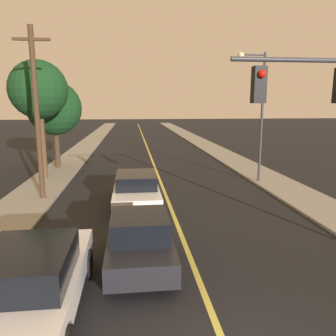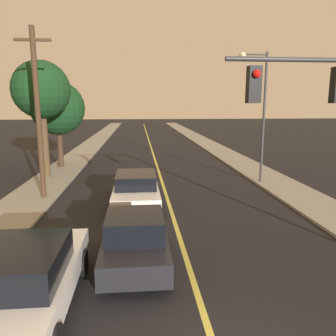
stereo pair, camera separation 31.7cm
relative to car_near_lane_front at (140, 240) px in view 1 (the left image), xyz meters
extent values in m
cube|color=black|center=(1.49, 31.60, -0.76)|extent=(10.62, 80.00, 0.01)
cube|color=#D1C14C|center=(1.49, 31.60, -0.75)|extent=(0.16, 76.00, 0.00)
cube|color=gray|center=(-5.07, 31.60, -0.70)|extent=(2.50, 80.00, 0.12)
cube|color=gray|center=(8.05, 31.60, -0.70)|extent=(2.50, 80.00, 0.12)
cube|color=black|center=(0.00, 0.04, -0.15)|extent=(1.77, 3.84, 0.60)
cube|color=black|center=(0.00, -0.11, 0.46)|extent=(1.56, 1.73, 0.63)
cylinder|color=black|center=(-0.84, 1.23, -0.45)|extent=(0.22, 0.62, 0.62)
cylinder|color=black|center=(0.84, 1.23, -0.45)|extent=(0.22, 0.62, 0.62)
cylinder|color=black|center=(-0.84, -1.15, -0.45)|extent=(0.22, 0.62, 0.62)
cylinder|color=black|center=(0.84, -1.15, -0.45)|extent=(0.22, 0.62, 0.62)
cube|color=white|center=(0.00, 5.75, -0.13)|extent=(1.97, 5.01, 0.57)
cube|color=black|center=(0.00, 5.55, 0.45)|extent=(1.73, 2.25, 0.58)
cylinder|color=black|center=(-0.93, 7.30, -0.41)|extent=(0.22, 0.71, 0.71)
cylinder|color=black|center=(0.93, 7.30, -0.41)|extent=(0.22, 0.71, 0.71)
cylinder|color=black|center=(-0.93, 4.19, -0.41)|extent=(0.22, 0.71, 0.71)
cylinder|color=black|center=(0.93, 4.19, -0.41)|extent=(0.22, 0.71, 0.71)
cube|color=white|center=(-2.34, -2.01, -0.09)|extent=(1.97, 4.90, 0.60)
cube|color=black|center=(-2.34, -2.21, 0.53)|extent=(1.73, 2.20, 0.64)
cylinder|color=black|center=(-3.27, -0.49, -0.39)|extent=(0.22, 0.74, 0.74)
cylinder|color=black|center=(-1.40, -0.49, -0.39)|extent=(0.22, 0.74, 0.74)
cylinder|color=#333338|center=(4.74, -0.54, 4.81)|extent=(4.92, 0.12, 0.12)
cube|color=black|center=(3.01, -0.54, 4.20)|extent=(0.32, 0.28, 0.90)
sphere|color=red|center=(3.01, -0.72, 4.45)|extent=(0.20, 0.20, 0.20)
cylinder|color=#333338|center=(7.15, 9.24, 2.94)|extent=(0.14, 0.14, 7.17)
cylinder|color=#333338|center=(6.47, 9.24, 6.37)|extent=(1.36, 0.09, 0.09)
sphere|color=beige|center=(5.79, 9.24, 6.32)|extent=(0.36, 0.36, 0.36)
cylinder|color=#422D1E|center=(-4.42, 6.99, 3.24)|extent=(0.24, 0.24, 7.77)
cube|color=#422D1E|center=(-4.42, 6.99, 6.53)|extent=(1.60, 0.12, 0.12)
cylinder|color=#4C3823|center=(-5.50, 11.65, 1.38)|extent=(0.41, 0.41, 4.05)
sphere|color=#143819|center=(-5.50, 11.65, 4.59)|extent=(3.38, 3.38, 3.38)
cylinder|color=#3D2B1C|center=(-5.38, 14.95, 0.77)|extent=(0.38, 0.38, 2.84)
sphere|color=#143819|center=(-5.38, 14.95, 3.49)|extent=(3.70, 3.70, 3.70)
camera|label=1|loc=(-0.18, -8.64, 3.72)|focal=35.00mm
camera|label=2|loc=(0.13, -8.67, 3.72)|focal=35.00mm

